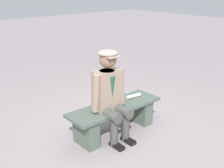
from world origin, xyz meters
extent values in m
plane|color=gray|center=(0.00, 0.00, 0.00)|extent=(30.00, 30.00, 0.00)
cube|color=#49584F|center=(0.00, 0.00, 0.42)|extent=(1.48, 0.48, 0.04)
cube|color=#4D5C4E|center=(-0.53, 0.00, 0.20)|extent=(0.18, 0.40, 0.40)
cube|color=#4D5C4E|center=(0.53, 0.00, 0.20)|extent=(0.18, 0.40, 0.40)
cube|color=gray|center=(0.15, 0.00, 0.73)|extent=(0.39, 0.23, 0.57)
cylinder|color=#1E2338|center=(0.15, 0.00, 0.98)|extent=(0.22, 0.22, 0.06)
cone|color=#195938|center=(0.15, 0.12, 0.80)|extent=(0.07, 0.07, 0.31)
sphere|color=#8C664C|center=(0.15, 0.02, 1.17)|extent=(0.24, 0.24, 0.24)
ellipsoid|color=tan|center=(0.15, 0.02, 1.26)|extent=(0.27, 0.27, 0.08)
cube|color=tan|center=(0.15, 0.13, 1.23)|extent=(0.19, 0.11, 0.02)
cylinder|color=#484845|center=(0.04, 0.14, 0.44)|extent=(0.15, 0.46, 0.15)
cylinder|color=#484845|center=(0.04, 0.28, 0.22)|extent=(0.11, 0.11, 0.44)
cube|color=black|center=(0.04, 0.34, 0.03)|extent=(0.10, 0.24, 0.05)
cylinder|color=gray|center=(-0.07, 0.04, 0.74)|extent=(0.11, 0.15, 0.55)
cylinder|color=#484845|center=(0.26, 0.14, 0.44)|extent=(0.15, 0.46, 0.15)
cylinder|color=#484845|center=(0.26, 0.28, 0.22)|extent=(0.11, 0.11, 0.44)
cube|color=black|center=(0.26, 0.34, 0.03)|extent=(0.10, 0.24, 0.05)
cylinder|color=gray|center=(0.38, 0.04, 0.74)|extent=(0.11, 0.15, 0.55)
cylinder|color=beige|center=(-0.41, -0.04, 0.47)|extent=(0.27, 0.10, 0.06)
camera|label=1|loc=(2.47, 2.83, 2.14)|focal=44.72mm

